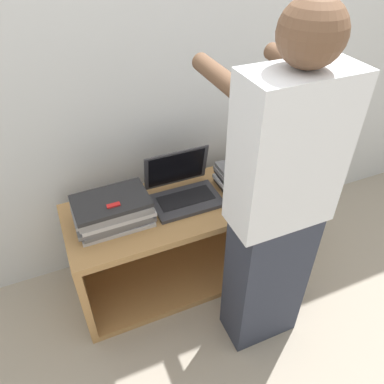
% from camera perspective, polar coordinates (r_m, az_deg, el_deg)
% --- Properties ---
extents(ground_plane, '(12.00, 12.00, 0.00)m').
position_cam_1_polar(ground_plane, '(2.19, 1.81, -16.58)').
color(ground_plane, '#9E9384').
extents(wall_back, '(8.00, 0.05, 2.40)m').
position_cam_1_polar(wall_back, '(1.89, -5.31, 20.14)').
color(wall_back, silver).
rests_on(wall_back, ground_plane).
extents(cart, '(1.24, 0.48, 0.55)m').
position_cam_1_polar(cart, '(2.15, -1.36, -6.33)').
color(cart, '#A87A47').
rests_on(cart, ground_plane).
extents(laptop_open, '(0.35, 0.27, 0.24)m').
position_cam_1_polar(laptop_open, '(1.92, -1.37, 0.35)').
color(laptop_open, '#333338').
rests_on(laptop_open, cart).
extents(laptop_stack_left, '(0.37, 0.24, 0.15)m').
position_cam_1_polar(laptop_stack_left, '(1.80, -11.99, -2.79)').
color(laptop_stack_left, '#B7B7BC').
rests_on(laptop_stack_left, cart).
extents(laptop_stack_right, '(0.37, 0.24, 0.13)m').
position_cam_1_polar(laptop_stack_right, '(2.02, 9.08, 2.46)').
color(laptop_stack_right, '#232326').
rests_on(laptop_stack_right, cart).
extents(person, '(0.40, 0.52, 1.59)m').
position_cam_1_polar(person, '(1.55, 12.78, -2.87)').
color(person, '#2D3342').
rests_on(person, ground_plane).
extents(inventory_tag, '(0.06, 0.02, 0.01)m').
position_cam_1_polar(inventory_tag, '(1.71, -11.88, -1.97)').
color(inventory_tag, red).
rests_on(inventory_tag, laptop_stack_left).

